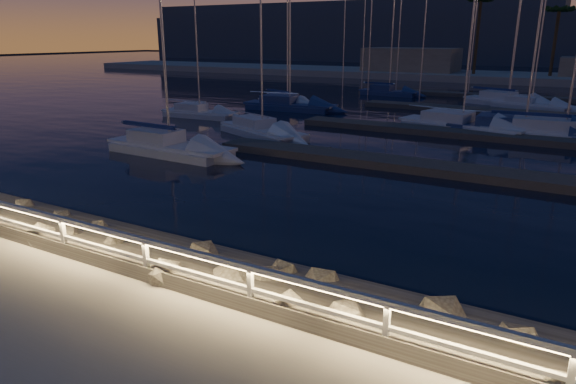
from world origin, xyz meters
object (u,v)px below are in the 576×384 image
guard_rail (210,267)px  sailboat_n (506,100)px  sailboat_g (459,124)px  sailboat_i (286,102)px  sailboat_j (288,105)px  sailboat_m (388,91)px  sailboat_b (261,129)px  sailboat_k (529,104)px  sailboat_l (560,132)px  sailboat_a (167,146)px  sailboat_h (520,129)px  sailboat_e (198,112)px

guard_rail → sailboat_n: 44.35m
sailboat_g → sailboat_i: sailboat_g is taller
sailboat_j → sailboat_m: size_ratio=1.26×
guard_rail → sailboat_b: size_ratio=3.47×
sailboat_k → sailboat_j: bearing=-128.7°
sailboat_l → sailboat_m: size_ratio=1.49×
sailboat_i → sailboat_a: bearing=-56.5°
sailboat_a → sailboat_g: size_ratio=0.90×
sailboat_i → sailboat_k: bearing=47.7°
guard_rail → sailboat_l: 28.75m
sailboat_a → sailboat_b: 7.26m
sailboat_g → sailboat_j: sailboat_g is taller
sailboat_j → sailboat_m: (3.70, 15.76, -0.04)m
sailboat_h → sailboat_k: sailboat_h is taller
sailboat_j → sailboat_l: sailboat_l is taller
sailboat_a → sailboat_n: (13.26, 31.65, -0.01)m
sailboat_m → sailboat_j: bearing=-99.5°
sailboat_a → sailboat_i: sailboat_a is taller
sailboat_e → sailboat_h: size_ratio=0.69×
sailboat_e → sailboat_k: 29.39m
sailboat_i → sailboat_l: sailboat_l is taller
sailboat_h → sailboat_n: 16.45m
sailboat_m → guard_rail: bearing=-71.6°
sailboat_e → sailboat_b: bearing=-30.5°
sailboat_a → sailboat_k: sailboat_a is taller
sailboat_e → sailboat_i: (2.84, 9.24, 0.02)m
sailboat_b → sailboat_n: sailboat_n is taller
sailboat_e → sailboat_j: (4.11, 7.26, 0.05)m
sailboat_l → sailboat_m: 26.07m
sailboat_g → sailboat_l: bearing=12.8°
sailboat_k → sailboat_g: bearing=-82.5°
sailboat_i → sailboat_h: bearing=7.6°
sailboat_k → sailboat_n: sailboat_n is taller
sailboat_e → sailboat_l: bearing=4.8°
sailboat_g → sailboat_m: bearing=135.1°
sailboat_a → guard_rail: bearing=-42.4°
sailboat_l → sailboat_n: 17.01m
sailboat_k → sailboat_e: bearing=-120.9°
sailboat_e → sailboat_n: (20.41, 20.24, 0.04)m
sailboat_e → sailboat_h: sailboat_h is taller
sailboat_k → sailboat_l: size_ratio=0.72×
sailboat_b → guard_rail: bearing=-36.6°
guard_rail → sailboat_n: sailboat_n is taller
sailboat_g → sailboat_m: 22.21m
sailboat_h → sailboat_m: sailboat_h is taller
sailboat_i → sailboat_l: bearing=9.0°
sailboat_h → sailboat_b: bearing=-150.0°
sailboat_b → sailboat_l: 18.96m
sailboat_k → sailboat_m: size_ratio=1.07×
sailboat_a → sailboat_k: bearing=65.1°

